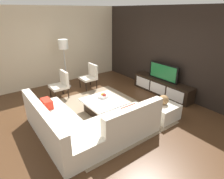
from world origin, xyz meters
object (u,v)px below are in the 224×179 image
Objects in this scene: floor_lamp at (63,47)px; television at (163,72)px; coffee_table at (104,106)px; ottoman at (162,111)px; accent_chair_near at (61,83)px; sectional_couch at (84,125)px; decorative_ball at (164,100)px; accent_chair_far at (90,75)px; fruit_bowl at (103,96)px; media_console at (162,87)px.

television is at bearing 42.31° from floor_lamp.
ottoman is at bearing 43.62° from coffee_table.
television reaches higher than accent_chair_near.
sectional_couch is 9.40× the size of decorative_ball.
accent_chair_far is (-0.14, 1.17, -0.00)m from accent_chair_near.
sectional_couch is at bearing -56.98° from coffee_table.
coffee_table is 1.79m from accent_chair_near.
floor_lamp reaches higher than decorative_ball.
sectional_couch is at bearing -27.97° from accent_chair_far.
television is 1.30× the size of accent_chair_near.
ottoman is at bearing 16.97° from floor_lamp.
floor_lamp reaches higher than accent_chair_far.
fruit_bowl is at bearing 2.67° from floor_lamp.
floor_lamp is 2.49m from fruit_bowl.
accent_chair_far reaches higher than fruit_bowl.
floor_lamp is (-2.43, -0.00, 1.27)m from coffee_table.
sectional_couch is 2.36m from accent_chair_near.
accent_chair_near reaches higher than ottoman.
ottoman is 2.74× the size of decorative_ball.
media_console is 8.64× the size of decorative_ball.
fruit_bowl is at bearing -143.13° from ottoman.
sectional_couch is 3.43× the size of ottoman.
floor_lamp reaches higher than coffee_table.
television reaches higher than media_console.
television is 1.30× the size of accent_chair_far.
media_console is 2.30m from coffee_table.
sectional_couch is 2.10m from ottoman.
floor_lamp is 6.77× the size of decorative_ball.
fruit_bowl is at bearing -97.10° from media_console.
fruit_bowl is 1.10× the size of decorative_ball.
accent_chair_far is (0.59, 0.67, -0.98)m from floor_lamp.
fruit_bowl is (-1.31, -0.98, 0.23)m from ottoman.
television is 1.08× the size of coffee_table.
sectional_couch is 2.76× the size of accent_chair_near.
television is 1.62m from decorative_ball.
media_console is at bearing 87.51° from coffee_table.
ottoman is at bearing 0.00° from decorative_ball.
accent_chair_near is at bearing -150.68° from ottoman.
floor_lamp reaches higher than fruit_bowl.
decorative_ball is at bearing 13.48° from accent_chair_far.
ottoman is 1.65m from fruit_bowl.
sectional_couch is at bearing -17.31° from floor_lamp.
decorative_ball is at bearing 16.97° from floor_lamp.
coffee_table is (-0.62, 0.95, -0.09)m from sectional_couch.
ottoman is 2.50× the size of fruit_bowl.
sectional_couch is 8.58× the size of fruit_bowl.
decorative_ball is (1.04, -1.21, -0.25)m from television.
ottoman is (2.83, 1.59, -0.29)m from accent_chair_near.
floor_lamp is 2.47× the size of ottoman.
coffee_table is 4.10× the size of decorative_ball.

